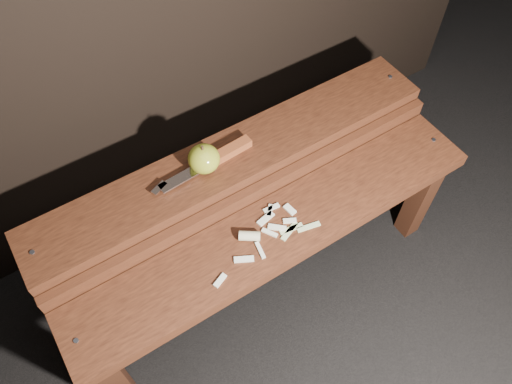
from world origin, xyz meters
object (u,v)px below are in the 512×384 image
apple (204,159)px  knife (219,157)px  bench_front_tier (280,243)px  bench_rear_tier (236,174)px

apple → knife: size_ratio=0.29×
bench_front_tier → bench_rear_tier: 0.23m
bench_rear_tier → apple: size_ratio=13.59×
bench_front_tier → bench_rear_tier: size_ratio=1.00×
bench_front_tier → apple: 0.31m
apple → knife: 0.05m
bench_rear_tier → bench_front_tier: bearing=-90.0°
bench_rear_tier → knife: 0.11m
bench_front_tier → knife: bearing=101.1°
knife → apple: bearing=-176.1°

